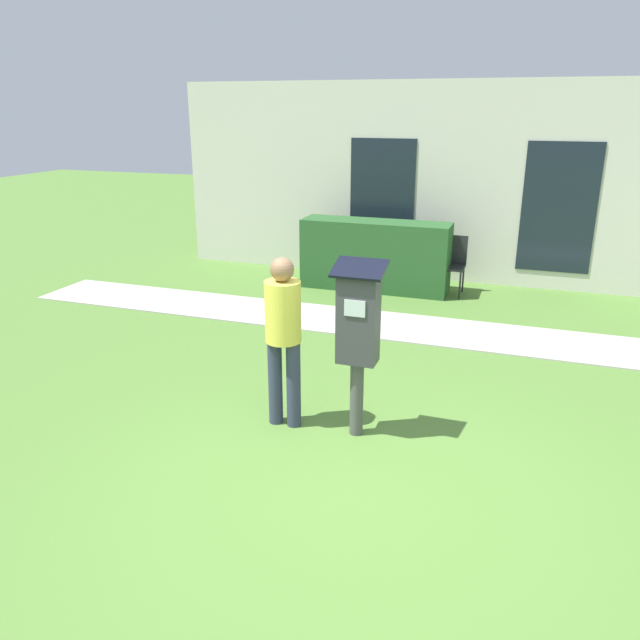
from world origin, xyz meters
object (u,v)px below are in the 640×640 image
person_standing (283,330)px  outdoor_chair_middle (451,260)px  outdoor_chair_left (385,255)px  parking_meter (358,327)px

person_standing → outdoor_chair_middle: size_ratio=1.76×
person_standing → outdoor_chair_left: size_ratio=1.76×
parking_meter → outdoor_chair_middle: size_ratio=1.77×
parking_meter → outdoor_chair_left: bearing=100.7°
parking_meter → outdoor_chair_middle: bearing=88.2°
outdoor_chair_left → parking_meter: bearing=-72.8°
person_standing → outdoor_chair_middle: bearing=75.5°
parking_meter → person_standing: (-0.67, -0.04, -0.09)m
parking_meter → outdoor_chair_middle: 4.82m
person_standing → outdoor_chair_left: person_standing is taller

